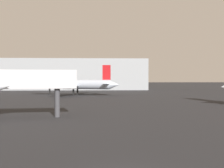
% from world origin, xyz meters
% --- Properties ---
extents(airplane_far_left, '(28.06, 23.04, 8.69)m').
position_xyz_m(airplane_far_left, '(-8.39, 70.07, 3.16)').
color(airplane_far_left, '#B2BCCC').
rests_on(airplane_far_left, ground_plane).
extents(terminal_building, '(77.85, 18.13, 13.01)m').
position_xyz_m(terminal_building, '(-19.07, 110.78, 6.50)').
color(terminal_building, '#999EA3').
rests_on(terminal_building, ground_plane).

